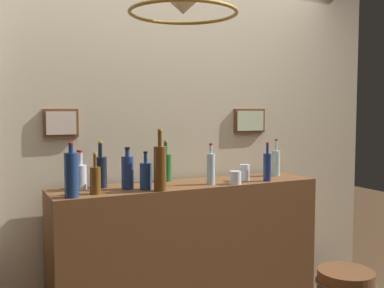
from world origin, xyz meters
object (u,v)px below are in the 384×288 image
(liquor_bottle_brandy, at_px, (267,166))
(liquor_bottle_bourbon, at_px, (146,175))
(liquor_bottle_port, at_px, (101,171))
(glass_tumbler_highball, at_px, (235,178))
(glass_tumbler_rocks, at_px, (244,172))
(liquor_bottle_sherry, at_px, (95,180))
(liquor_bottle_scotch, at_px, (80,176))
(liquor_bottle_rye, at_px, (166,167))
(liquor_bottle_rum, at_px, (128,172))
(liquor_bottle_mezcal, at_px, (72,174))
(liquor_bottle_vermouth, at_px, (160,167))
(liquor_bottle_tequila, at_px, (211,168))
(liquor_bottle_gin, at_px, (276,162))

(liquor_bottle_brandy, bearing_deg, liquor_bottle_bourbon, 176.32)
(liquor_bottle_port, height_order, glass_tumbler_highball, liquor_bottle_port)
(glass_tumbler_rocks, bearing_deg, liquor_bottle_sherry, -177.54)
(liquor_bottle_bourbon, height_order, liquor_bottle_scotch, liquor_bottle_scotch)
(liquor_bottle_rye, height_order, liquor_bottle_scotch, liquor_bottle_rye)
(liquor_bottle_rum, relative_size, liquor_bottle_mezcal, 0.84)
(liquor_bottle_port, distance_m, liquor_bottle_mezcal, 0.32)
(liquor_bottle_mezcal, height_order, glass_tumbler_rocks, liquor_bottle_mezcal)
(liquor_bottle_vermouth, distance_m, liquor_bottle_sherry, 0.36)
(liquor_bottle_rum, height_order, liquor_bottle_vermouth, liquor_bottle_vermouth)
(liquor_bottle_rye, height_order, liquor_bottle_port, liquor_bottle_port)
(liquor_bottle_brandy, xyz_separation_m, liquor_bottle_scotch, (-1.15, 0.20, -0.01))
(liquor_bottle_rye, height_order, liquor_bottle_bourbon, liquor_bottle_rye)
(liquor_bottle_sherry, distance_m, glass_tumbler_rocks, 0.99)
(liquor_bottle_scotch, bearing_deg, glass_tumbler_highball, -13.29)
(liquor_bottle_tequila, relative_size, liquor_bottle_scotch, 1.11)
(liquor_bottle_vermouth, xyz_separation_m, liquor_bottle_scotch, (-0.40, 0.22, -0.05))
(liquor_bottle_scotch, bearing_deg, liquor_bottle_rye, 8.66)
(liquor_bottle_brandy, bearing_deg, liquor_bottle_port, 167.38)
(liquor_bottle_brandy, bearing_deg, liquor_bottle_scotch, 170.15)
(liquor_bottle_tequila, height_order, liquor_bottle_bourbon, liquor_bottle_tequila)
(liquor_bottle_gin, xyz_separation_m, glass_tumbler_highball, (-0.44, -0.18, -0.05))
(liquor_bottle_rye, xyz_separation_m, liquor_bottle_gin, (0.78, -0.12, -0.00))
(liquor_bottle_tequila, height_order, liquor_bottle_brandy, liquor_bottle_tequila)
(liquor_bottle_vermouth, bearing_deg, liquor_bottle_tequila, 11.01)
(liquor_bottle_port, relative_size, glass_tumbler_rocks, 2.62)
(liquor_bottle_vermouth, relative_size, liquor_bottle_bourbon, 1.60)
(liquor_bottle_rum, bearing_deg, liquor_bottle_gin, 3.07)
(liquor_bottle_tequila, distance_m, liquor_bottle_mezcal, 0.85)
(liquor_bottle_sherry, height_order, liquor_bottle_bourbon, liquor_bottle_sherry)
(liquor_bottle_rye, xyz_separation_m, liquor_bottle_bourbon, (-0.22, -0.23, -0.01))
(liquor_bottle_rum, bearing_deg, liquor_bottle_brandy, -7.02)
(liquor_bottle_vermouth, bearing_deg, glass_tumbler_rocks, 9.39)
(liquor_bottle_bourbon, bearing_deg, glass_tumbler_highball, -6.67)
(liquor_bottle_rye, height_order, glass_tumbler_rocks, liquor_bottle_rye)
(liquor_bottle_sherry, distance_m, liquor_bottle_bourbon, 0.30)
(liquor_bottle_vermouth, distance_m, liquor_bottle_brandy, 0.75)
(liquor_bottle_tequila, height_order, liquor_bottle_scotch, liquor_bottle_tequila)
(liquor_bottle_gin, height_order, liquor_bottle_brandy, liquor_bottle_gin)
(liquor_bottle_gin, relative_size, liquor_bottle_scotch, 1.12)
(liquor_bottle_rye, bearing_deg, liquor_bottle_scotch, -171.34)
(liquor_bottle_mezcal, bearing_deg, liquor_bottle_brandy, 0.12)
(glass_tumbler_rocks, bearing_deg, liquor_bottle_brandy, -33.72)
(liquor_bottle_rum, height_order, liquor_bottle_bourbon, liquor_bottle_rum)
(liquor_bottle_rye, height_order, liquor_bottle_gin, liquor_bottle_rye)
(liquor_bottle_sherry, distance_m, liquor_bottle_brandy, 1.11)
(liquor_bottle_gin, height_order, liquor_bottle_port, liquor_bottle_port)
(liquor_bottle_mezcal, bearing_deg, liquor_bottle_sherry, 17.10)
(liquor_bottle_tequila, bearing_deg, liquor_bottle_rye, 129.99)
(liquor_bottle_rye, relative_size, liquor_bottle_gin, 1.03)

